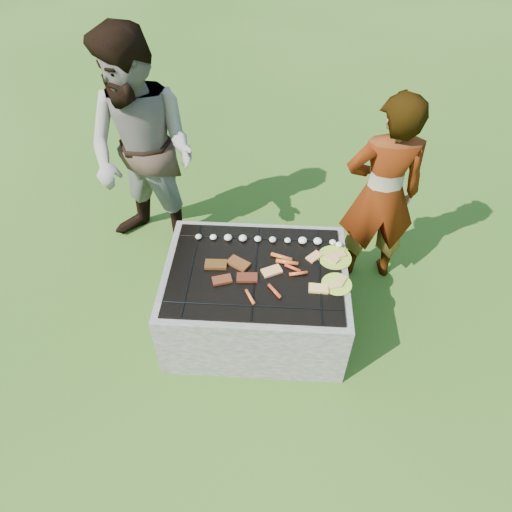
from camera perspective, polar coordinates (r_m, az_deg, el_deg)
The scene contains 10 objects.
lawn at distance 3.67m, azimuth -0.05°, elevation -8.23°, with size 60.00×60.00×0.00m, color #214711.
fire_pit at distance 3.45m, azimuth -0.05°, elevation -5.46°, with size 1.30×1.00×0.62m.
mushrooms at distance 3.39m, azimuth 2.10°, elevation 2.07°, with size 1.09×0.08×0.04m.
pork_slabs at distance 3.19m, azimuth -3.15°, elevation -1.73°, with size 0.38×0.29×0.02m.
sausages at distance 3.18m, azimuth 3.23°, elevation -1.91°, with size 0.43×0.48×0.03m.
bread_on_grate at distance 3.18m, azimuth 5.33°, elevation -2.21°, with size 0.47×0.40×0.02m.
plate_far at distance 3.33m, azimuth 9.78°, elevation -0.21°, with size 0.30×0.30×0.03m.
plate_near at distance 3.16m, azimuth 10.05°, elevation -3.49°, with size 0.28×0.28×0.03m.
cook at distance 3.61m, azimuth 15.40°, elevation 7.39°, with size 0.60×0.39×1.65m, color gray.
bystander at distance 3.77m, azimuth -13.85°, elevation 12.17°, with size 0.94×0.73×1.93m, color gray.
Camera 1 is at (0.13, -2.16, 2.96)m, focal length 32.00 mm.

